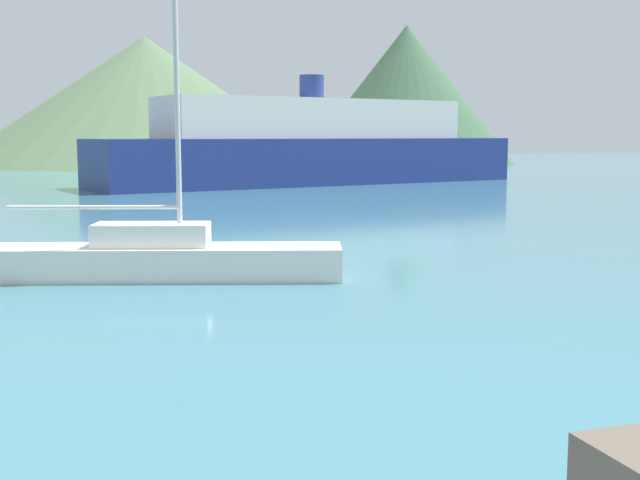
{
  "coord_description": "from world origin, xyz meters",
  "views": [
    {
      "loc": [
        -5.63,
        -1.02,
        3.29
      ],
      "look_at": [
        -0.4,
        14.0,
        1.2
      ],
      "focal_mm": 45.0,
      "sensor_mm": 36.0,
      "label": 1
    }
  ],
  "objects": [
    {
      "name": "ferry_distant",
      "position": [
        11.76,
        50.63,
        2.49
      ],
      "size": [
        30.45,
        12.66,
        7.24
      ],
      "rotation": [
        0.0,
        0.0,
        0.21
      ],
      "color": "navy",
      "rests_on": "ground_plane"
    },
    {
      "name": "sailboat_inner",
      "position": [
        -3.29,
        17.44,
        0.5
      ],
      "size": [
        8.73,
        4.12,
        7.92
      ],
      "rotation": [
        0.0,
        0.0,
        -0.31
      ],
      "color": "white",
      "rests_on": "ground_plane"
    },
    {
      "name": "hill_far_east",
      "position": [
        33.65,
        82.3,
        7.72
      ],
      "size": [
        24.31,
        24.31,
        15.45
      ],
      "color": "#38563D",
      "rests_on": "ground_plane"
    },
    {
      "name": "hill_east",
      "position": [
        6.14,
        93.61,
        7.19
      ],
      "size": [
        42.41,
        42.41,
        14.38
      ],
      "color": "#4C6647",
      "rests_on": "ground_plane"
    }
  ]
}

